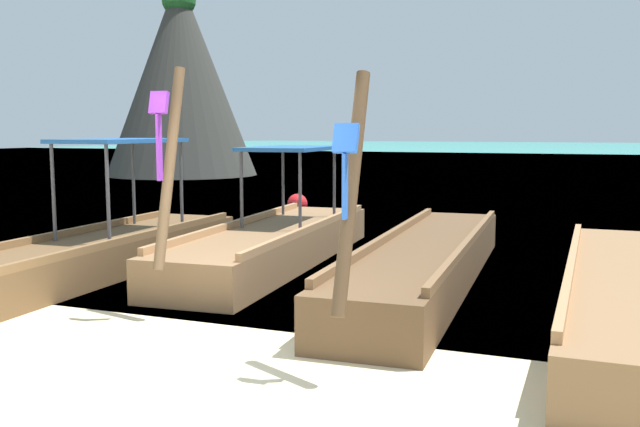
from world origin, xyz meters
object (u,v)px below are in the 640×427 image
longtail_boat_orange_ribbon (90,253)px  karst_rock (178,82)px  longtail_boat_turquoise_ribbon (627,294)px  longtail_boat_violet_ribbon (274,242)px  mooring_buoy_near (297,204)px  longtail_boat_blue_ribbon (427,262)px

longtail_boat_orange_ribbon → karst_rock: (-11.34, 19.91, 3.95)m
longtail_boat_turquoise_ribbon → karst_rock: karst_rock is taller
longtail_boat_violet_ribbon → longtail_boat_turquoise_ribbon: (4.96, -1.56, -0.05)m
longtail_boat_orange_ribbon → longtail_boat_violet_ribbon: bearing=41.9°
karst_rock → mooring_buoy_near: 16.95m
longtail_boat_violet_ribbon → karst_rock: 22.84m
longtail_boat_orange_ribbon → longtail_boat_violet_ribbon: (2.02, 1.82, 0.02)m
longtail_boat_orange_ribbon → longtail_boat_turquoise_ribbon: longtail_boat_turquoise_ribbon is taller
longtail_boat_orange_ribbon → karst_rock: 23.25m
longtail_boat_blue_ribbon → mooring_buoy_near: 8.12m
longtail_boat_orange_ribbon → longtail_boat_violet_ribbon: longtail_boat_violet_ribbon is taller
longtail_boat_blue_ribbon → longtail_boat_turquoise_ribbon: size_ratio=1.04×
longtail_boat_violet_ribbon → karst_rock: bearing=126.5°
longtail_boat_orange_ribbon → longtail_boat_turquoise_ribbon: bearing=2.1°
karst_rock → mooring_buoy_near: (11.17, -12.10, -4.01)m
longtail_boat_blue_ribbon → mooring_buoy_near: (-4.74, 6.59, -0.05)m
longtail_boat_blue_ribbon → karst_rock: (-15.91, 18.70, 3.97)m
longtail_boat_violet_ribbon → longtail_boat_turquoise_ribbon: size_ratio=0.91×
longtail_boat_blue_ribbon → longtail_boat_turquoise_ribbon: (2.42, -0.96, -0.01)m
longtail_boat_turquoise_ribbon → karst_rock: bearing=133.0°
longtail_boat_orange_ribbon → longtail_boat_turquoise_ribbon: (6.98, 0.26, -0.03)m
longtail_boat_turquoise_ribbon → karst_rock: size_ratio=0.80×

